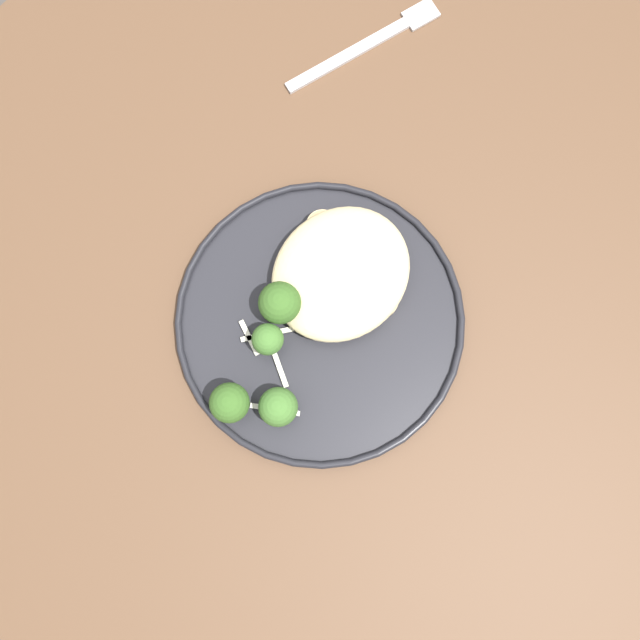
{
  "coord_description": "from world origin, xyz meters",
  "views": [
    {
      "loc": [
        -0.11,
        -0.08,
        1.49
      ],
      "look_at": [
        -0.02,
        0.01,
        0.76
      ],
      "focal_mm": 41.9,
      "sensor_mm": 36.0,
      "label": 1
    }
  ],
  "objects_px": {
    "seared_scallop_half_hidden": "(333,264)",
    "broccoli_floret_split_head": "(278,407)",
    "seared_scallop_tiny_bay": "(353,271)",
    "dinner_fork": "(368,44)",
    "broccoli_floret_rear_charred": "(268,340)",
    "broccoli_floret_left_leaning": "(230,403)",
    "seared_scallop_right_edge": "(346,301)",
    "dinner_plate": "(320,322)",
    "seared_scallop_on_noodles": "(382,301)",
    "broccoli_floret_small_sprig": "(280,303)",
    "seared_scallop_rear_pale": "(322,227)"
  },
  "relations": [
    {
      "from": "broccoli_floret_small_sprig",
      "to": "broccoli_floret_split_head",
      "type": "distance_m",
      "value": 0.1
    },
    {
      "from": "broccoli_floret_small_sprig",
      "to": "broccoli_floret_left_leaning",
      "type": "relative_size",
      "value": 1.0
    },
    {
      "from": "seared_scallop_right_edge",
      "to": "broccoli_floret_rear_charred",
      "type": "relative_size",
      "value": 0.56
    },
    {
      "from": "seared_scallop_tiny_bay",
      "to": "dinner_fork",
      "type": "xyz_separation_m",
      "value": [
        0.2,
        0.16,
        -0.02
      ]
    },
    {
      "from": "seared_scallop_tiny_bay",
      "to": "broccoli_floret_rear_charred",
      "type": "bearing_deg",
      "value": 174.9
    },
    {
      "from": "broccoli_floret_rear_charred",
      "to": "seared_scallop_tiny_bay",
      "type": "bearing_deg",
      "value": -5.1
    },
    {
      "from": "seared_scallop_on_noodles",
      "to": "broccoli_floret_rear_charred",
      "type": "distance_m",
      "value": 0.12
    },
    {
      "from": "dinner_plate",
      "to": "seared_scallop_right_edge",
      "type": "distance_m",
      "value": 0.03
    },
    {
      "from": "seared_scallop_rear_pale",
      "to": "broccoli_floret_split_head",
      "type": "xyz_separation_m",
      "value": [
        -0.16,
        -0.1,
        0.02
      ]
    },
    {
      "from": "broccoli_floret_split_head",
      "to": "seared_scallop_rear_pale",
      "type": "bearing_deg",
      "value": 31.07
    },
    {
      "from": "seared_scallop_half_hidden",
      "to": "broccoli_floret_split_head",
      "type": "height_order",
      "value": "broccoli_floret_split_head"
    },
    {
      "from": "seared_scallop_on_noodles",
      "to": "broccoli_floret_small_sprig",
      "type": "xyz_separation_m",
      "value": [
        -0.07,
        0.07,
        0.03
      ]
    },
    {
      "from": "seared_scallop_right_edge",
      "to": "broccoli_floret_small_sprig",
      "type": "bearing_deg",
      "value": 140.44
    },
    {
      "from": "seared_scallop_on_noodles",
      "to": "broccoli_floret_rear_charred",
      "type": "bearing_deg",
      "value": 154.63
    },
    {
      "from": "seared_scallop_half_hidden",
      "to": "seared_scallop_right_edge",
      "type": "distance_m",
      "value": 0.04
    },
    {
      "from": "seared_scallop_on_noodles",
      "to": "broccoli_floret_small_sprig",
      "type": "distance_m",
      "value": 0.1
    },
    {
      "from": "dinner_plate",
      "to": "broccoli_floret_split_head",
      "type": "height_order",
      "value": "broccoli_floret_split_head"
    },
    {
      "from": "seared_scallop_rear_pale",
      "to": "broccoli_floret_rear_charred",
      "type": "relative_size",
      "value": 0.67
    },
    {
      "from": "seared_scallop_right_edge",
      "to": "seared_scallop_tiny_bay",
      "type": "xyz_separation_m",
      "value": [
        0.03,
        0.02,
        -0.0
      ]
    },
    {
      "from": "dinner_fork",
      "to": "seared_scallop_rear_pale",
      "type": "bearing_deg",
      "value": -149.15
    },
    {
      "from": "broccoli_floret_small_sprig",
      "to": "dinner_fork",
      "type": "relative_size",
      "value": 0.32
    },
    {
      "from": "broccoli_floret_rear_charred",
      "to": "dinner_fork",
      "type": "bearing_deg",
      "value": 26.82
    },
    {
      "from": "seared_scallop_half_hidden",
      "to": "dinner_fork",
      "type": "xyz_separation_m",
      "value": [
        0.21,
        0.14,
        -0.02
      ]
    },
    {
      "from": "seared_scallop_half_hidden",
      "to": "broccoli_floret_left_leaning",
      "type": "distance_m",
      "value": 0.17
    },
    {
      "from": "seared_scallop_tiny_bay",
      "to": "broccoli_floret_left_leaning",
      "type": "distance_m",
      "value": 0.18
    },
    {
      "from": "broccoli_floret_small_sprig",
      "to": "dinner_plate",
      "type": "bearing_deg",
      "value": -63.32
    },
    {
      "from": "broccoli_floret_small_sprig",
      "to": "dinner_fork",
      "type": "bearing_deg",
      "value": 26.94
    },
    {
      "from": "seared_scallop_right_edge",
      "to": "seared_scallop_tiny_bay",
      "type": "distance_m",
      "value": 0.03
    },
    {
      "from": "broccoli_floret_small_sprig",
      "to": "broccoli_floret_split_head",
      "type": "relative_size",
      "value": 1.2
    },
    {
      "from": "dinner_plate",
      "to": "broccoli_floret_left_leaning",
      "type": "relative_size",
      "value": 4.96
    },
    {
      "from": "dinner_plate",
      "to": "broccoli_floret_split_head",
      "type": "distance_m",
      "value": 0.1
    },
    {
      "from": "seared_scallop_rear_pale",
      "to": "seared_scallop_tiny_bay",
      "type": "distance_m",
      "value": 0.05
    },
    {
      "from": "seared_scallop_rear_pale",
      "to": "seared_scallop_tiny_bay",
      "type": "relative_size",
      "value": 1.07
    },
    {
      "from": "seared_scallop_right_edge",
      "to": "seared_scallop_rear_pale",
      "type": "relative_size",
      "value": 0.83
    },
    {
      "from": "seared_scallop_rear_pale",
      "to": "broccoli_floret_small_sprig",
      "type": "xyz_separation_m",
      "value": [
        -0.09,
        -0.03,
        0.02
      ]
    },
    {
      "from": "seared_scallop_tiny_bay",
      "to": "broccoli_floret_split_head",
      "type": "distance_m",
      "value": 0.16
    },
    {
      "from": "dinner_fork",
      "to": "broccoli_floret_small_sprig",
      "type": "bearing_deg",
      "value": -153.06
    },
    {
      "from": "seared_scallop_on_noodles",
      "to": "seared_scallop_right_edge",
      "type": "height_order",
      "value": "seared_scallop_right_edge"
    },
    {
      "from": "dinner_plate",
      "to": "seared_scallop_right_edge",
      "type": "height_order",
      "value": "seared_scallop_right_edge"
    },
    {
      "from": "dinner_fork",
      "to": "broccoli_floret_rear_charred",
      "type": "bearing_deg",
      "value": -153.18
    },
    {
      "from": "dinner_fork",
      "to": "broccoli_floret_split_head",
      "type": "bearing_deg",
      "value": -149.05
    },
    {
      "from": "dinner_plate",
      "to": "seared_scallop_rear_pale",
      "type": "bearing_deg",
      "value": 42.68
    },
    {
      "from": "seared_scallop_rear_pale",
      "to": "broccoli_floret_left_leaning",
      "type": "relative_size",
      "value": 0.56
    },
    {
      "from": "broccoli_floret_small_sprig",
      "to": "broccoli_floret_split_head",
      "type": "xyz_separation_m",
      "value": [
        -0.07,
        -0.07,
        -0.01
      ]
    },
    {
      "from": "dinner_plate",
      "to": "seared_scallop_on_noodles",
      "type": "distance_m",
      "value": 0.07
    },
    {
      "from": "broccoli_floret_left_leaning",
      "to": "broccoli_floret_small_sprig",
      "type": "bearing_deg",
      "value": 18.31
    },
    {
      "from": "seared_scallop_right_edge",
      "to": "seared_scallop_rear_pale",
      "type": "bearing_deg",
      "value": 61.37
    },
    {
      "from": "broccoli_floret_split_head",
      "to": "seared_scallop_half_hidden",
      "type": "bearing_deg",
      "value": 24.06
    },
    {
      "from": "dinner_plate",
      "to": "dinner_fork",
      "type": "xyz_separation_m",
      "value": [
        0.25,
        0.17,
        -0.01
      ]
    },
    {
      "from": "broccoli_floret_rear_charred",
      "to": "broccoli_floret_left_leaning",
      "type": "distance_m",
      "value": 0.07
    }
  ]
}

